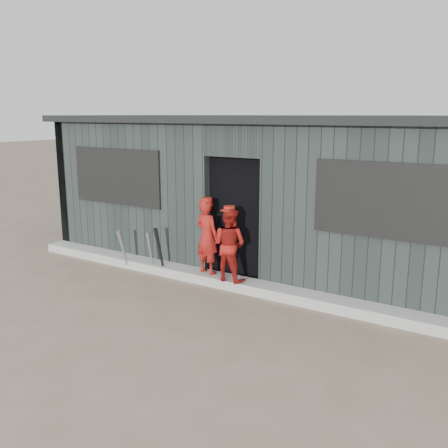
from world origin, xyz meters
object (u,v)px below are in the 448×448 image
Objects in this scene: player_red_right at (229,244)px; dugout at (275,191)px; bat_left at (123,250)px; bat_mid at (151,252)px; player_grey_back at (277,248)px; player_red_left at (207,237)px; bat_right at (160,251)px.

player_red_right is 1.88m from dugout.
bat_left is 0.09× the size of dugout.
player_grey_back is (2.02, 0.71, 0.21)m from bat_mid.
dugout is at bearing 45.42° from bat_left.
bat_left is 2.87m from dugout.
player_red_left is (1.57, 0.27, 0.38)m from bat_left.
player_red_left reaches higher than bat_left.
player_grey_back is at bearing 19.24° from bat_mid.
player_grey_back is at bearing -61.04° from dugout.
player_red_left is at bearing 10.12° from bat_right.
dugout is at bearing 56.76° from bat_right.
player_grey_back is 1.42m from dugout.
bat_left is 2.65m from player_grey_back.
player_red_right reaches higher than player_grey_back.
bat_mid is 0.09× the size of dugout.
player_grey_back is (2.50, 0.87, 0.20)m from bat_left.
player_red_right reaches higher than bat_left.
bat_mid is 0.25m from bat_right.
player_red_left is at bearing 5.67° from bat_mid.
dugout is (0.34, 1.67, 0.54)m from player_red_left.
dugout is (1.91, 1.94, 0.92)m from bat_left.
dugout reaches higher than bat_right.
player_red_right is at bearing 176.62° from player_red_left.
player_red_right is (2.05, 0.15, 0.35)m from bat_left.
player_red_right is at bearing -0.29° from bat_mid.
bat_mid is 1.16m from player_red_left.
bat_right is at bearing -10.17° from bat_mid.
player_red_left is 0.14× the size of dugout.
player_grey_back is at bearing -120.38° from player_red_right.
bat_mid is at bearing 18.77° from bat_left.
player_red_right reaches higher than bat_right.
dugout reaches higher than player_grey_back.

